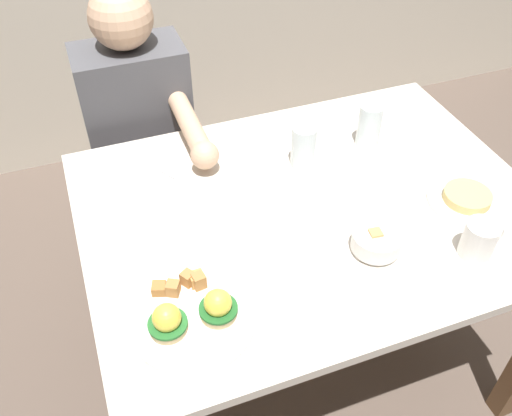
{
  "coord_description": "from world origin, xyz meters",
  "views": [
    {
      "loc": [
        -0.51,
        -0.96,
        1.73
      ],
      "look_at": [
        -0.16,
        0.0,
        0.78
      ],
      "focal_mm": 39.04,
      "sensor_mm": 36.0,
      "label": 1
    }
  ],
  "objects_px": {
    "dining_table": "(309,233)",
    "fork": "(161,170)",
    "side_plate": "(466,199)",
    "diner_person": "(143,135)",
    "fruit_bowl": "(376,241)",
    "eggs_benedict_plate": "(192,315)",
    "coffee_mug": "(480,239)",
    "water_glass_near": "(369,128)",
    "water_glass_far": "(303,149)"
  },
  "relations": [
    {
      "from": "water_glass_far",
      "to": "fork",
      "type": "bearing_deg",
      "value": 164.09
    },
    {
      "from": "dining_table",
      "to": "coffee_mug",
      "type": "relative_size",
      "value": 10.78
    },
    {
      "from": "fruit_bowl",
      "to": "water_glass_far",
      "type": "xyz_separation_m",
      "value": [
        -0.03,
        0.37,
        0.02
      ]
    },
    {
      "from": "water_glass_near",
      "to": "coffee_mug",
      "type": "bearing_deg",
      "value": -86.17
    },
    {
      "from": "dining_table",
      "to": "water_glass_near",
      "type": "distance_m",
      "value": 0.36
    },
    {
      "from": "dining_table",
      "to": "fruit_bowl",
      "type": "height_order",
      "value": "fruit_bowl"
    },
    {
      "from": "dining_table",
      "to": "fork",
      "type": "relative_size",
      "value": 8.51
    },
    {
      "from": "water_glass_far",
      "to": "diner_person",
      "type": "bearing_deg",
      "value": 131.78
    },
    {
      "from": "water_glass_near",
      "to": "diner_person",
      "type": "relative_size",
      "value": 0.12
    },
    {
      "from": "fruit_bowl",
      "to": "coffee_mug",
      "type": "distance_m",
      "value": 0.24
    },
    {
      "from": "water_glass_far",
      "to": "diner_person",
      "type": "relative_size",
      "value": 0.11
    },
    {
      "from": "side_plate",
      "to": "dining_table",
      "type": "bearing_deg",
      "value": 160.81
    },
    {
      "from": "side_plate",
      "to": "eggs_benedict_plate",
      "type": "bearing_deg",
      "value": -171.57
    },
    {
      "from": "dining_table",
      "to": "side_plate",
      "type": "bearing_deg",
      "value": -19.19
    },
    {
      "from": "eggs_benedict_plate",
      "to": "water_glass_near",
      "type": "height_order",
      "value": "water_glass_near"
    },
    {
      "from": "eggs_benedict_plate",
      "to": "diner_person",
      "type": "bearing_deg",
      "value": 86.34
    },
    {
      "from": "eggs_benedict_plate",
      "to": "water_glass_far",
      "type": "bearing_deg",
      "value": 43.47
    },
    {
      "from": "fruit_bowl",
      "to": "diner_person",
      "type": "distance_m",
      "value": 0.91
    },
    {
      "from": "dining_table",
      "to": "water_glass_far",
      "type": "xyz_separation_m",
      "value": [
        0.05,
        0.17,
        0.16
      ]
    },
    {
      "from": "water_glass_near",
      "to": "eggs_benedict_plate",
      "type": "bearing_deg",
      "value": -146.32
    },
    {
      "from": "dining_table",
      "to": "eggs_benedict_plate",
      "type": "bearing_deg",
      "value": -147.69
    },
    {
      "from": "coffee_mug",
      "to": "water_glass_near",
      "type": "relative_size",
      "value": 0.83
    },
    {
      "from": "fruit_bowl",
      "to": "diner_person",
      "type": "xyz_separation_m",
      "value": [
        -0.42,
        0.8,
        -0.12
      ]
    },
    {
      "from": "eggs_benedict_plate",
      "to": "water_glass_far",
      "type": "height_order",
      "value": "water_glass_far"
    },
    {
      "from": "eggs_benedict_plate",
      "to": "fork",
      "type": "height_order",
      "value": "eggs_benedict_plate"
    },
    {
      "from": "water_glass_far",
      "to": "side_plate",
      "type": "distance_m",
      "value": 0.46
    },
    {
      "from": "water_glass_near",
      "to": "water_glass_far",
      "type": "relative_size",
      "value": 1.06
    },
    {
      "from": "coffee_mug",
      "to": "side_plate",
      "type": "height_order",
      "value": "coffee_mug"
    },
    {
      "from": "dining_table",
      "to": "fruit_bowl",
      "type": "distance_m",
      "value": 0.25
    },
    {
      "from": "water_glass_far",
      "to": "diner_person",
      "type": "distance_m",
      "value": 0.6
    },
    {
      "from": "water_glass_near",
      "to": "water_glass_far",
      "type": "bearing_deg",
      "value": -174.34
    },
    {
      "from": "fork",
      "to": "diner_person",
      "type": "distance_m",
      "value": 0.33
    },
    {
      "from": "eggs_benedict_plate",
      "to": "water_glass_near",
      "type": "xyz_separation_m",
      "value": [
        0.66,
        0.44,
        0.03
      ]
    },
    {
      "from": "dining_table",
      "to": "fork",
      "type": "height_order",
      "value": "fork"
    },
    {
      "from": "eggs_benedict_plate",
      "to": "side_plate",
      "type": "xyz_separation_m",
      "value": [
        0.78,
        0.12,
        -0.01
      ]
    },
    {
      "from": "fork",
      "to": "side_plate",
      "type": "height_order",
      "value": "side_plate"
    },
    {
      "from": "dining_table",
      "to": "fork",
      "type": "distance_m",
      "value": 0.45
    },
    {
      "from": "coffee_mug",
      "to": "water_glass_near",
      "type": "height_order",
      "value": "water_glass_near"
    },
    {
      "from": "water_glass_near",
      "to": "side_plate",
      "type": "height_order",
      "value": "water_glass_near"
    },
    {
      "from": "fork",
      "to": "water_glass_far",
      "type": "relative_size",
      "value": 1.12
    },
    {
      "from": "fruit_bowl",
      "to": "fork",
      "type": "distance_m",
      "value": 0.64
    },
    {
      "from": "eggs_benedict_plate",
      "to": "fruit_bowl",
      "type": "distance_m",
      "value": 0.47
    },
    {
      "from": "eggs_benedict_plate",
      "to": "water_glass_near",
      "type": "relative_size",
      "value": 2.02
    },
    {
      "from": "fork",
      "to": "coffee_mug",
      "type": "bearing_deg",
      "value": -41.87
    },
    {
      "from": "fruit_bowl",
      "to": "side_plate",
      "type": "xyz_separation_m",
      "value": [
        0.31,
        0.07,
        -0.02
      ]
    },
    {
      "from": "fork",
      "to": "diner_person",
      "type": "height_order",
      "value": "diner_person"
    },
    {
      "from": "coffee_mug",
      "to": "side_plate",
      "type": "distance_m",
      "value": 0.19
    },
    {
      "from": "dining_table",
      "to": "fruit_bowl",
      "type": "bearing_deg",
      "value": -69.21
    },
    {
      "from": "coffee_mug",
      "to": "water_glass_far",
      "type": "height_order",
      "value": "water_glass_far"
    },
    {
      "from": "dining_table",
      "to": "side_plate",
      "type": "distance_m",
      "value": 0.42
    }
  ]
}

